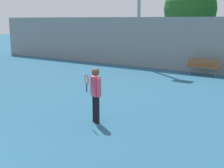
# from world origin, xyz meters

# --- Properties ---
(tennis_player) EXTENTS (0.53, 0.51, 1.64)m
(tennis_player) POSITION_xyz_m (0.52, 5.14, 0.94)
(tennis_player) COLOR black
(tennis_player) RESTS_ON ground_plane
(bench_courtside_far) EXTENTS (1.81, 0.40, 0.89)m
(bench_courtside_far) POSITION_xyz_m (0.40, 14.84, 0.56)
(bench_courtside_far) COLOR brown
(bench_courtside_far) RESTS_ON ground_plane
(back_fence) EXTENTS (34.36, 0.06, 3.17)m
(back_fence) POSITION_xyz_m (0.00, 15.54, 1.59)
(back_fence) COLOR gray
(back_fence) RESTS_ON ground_plane
(tree_green_broad) EXTENTS (4.02, 4.02, 5.83)m
(tree_green_broad) POSITION_xyz_m (-3.25, 21.79, 3.80)
(tree_green_broad) COLOR brown
(tree_green_broad) RESTS_ON ground_plane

